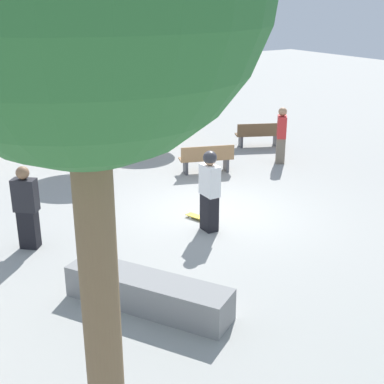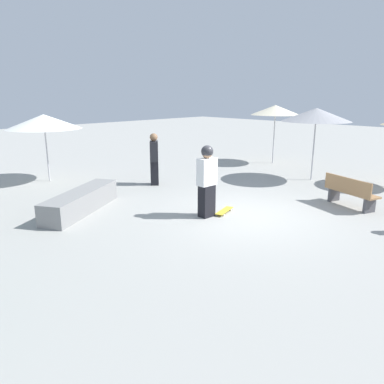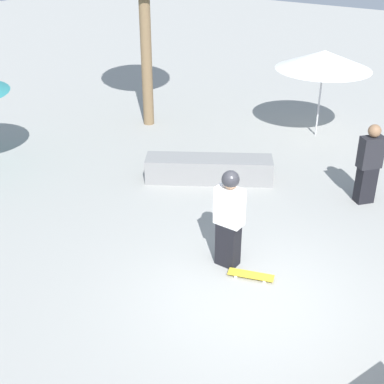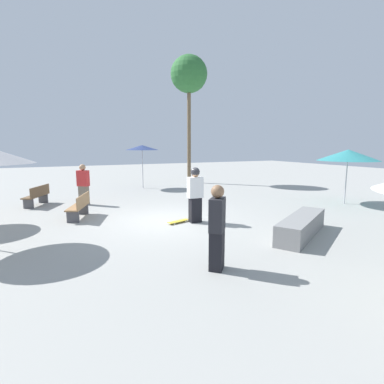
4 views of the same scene
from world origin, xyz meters
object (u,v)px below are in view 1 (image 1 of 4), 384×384
(skater_main, at_px, (210,188))
(skateboard, at_px, (201,218))
(shade_umbrella_tan, at_px, (158,79))
(concrete_ledge, at_px, (147,292))
(bench_far, at_px, (207,159))
(bystander_far, at_px, (27,208))
(bench_near, at_px, (259,135))
(shade_umbrella_grey, at_px, (95,89))
(bystander_watching, at_px, (281,135))

(skater_main, height_order, skateboard, skater_main)
(skateboard, height_order, shade_umbrella_tan, shade_umbrella_tan)
(concrete_ledge, xyz_separation_m, bench_far, (-4.93, -5.54, 0.14))
(concrete_ledge, distance_m, bench_far, 7.42)
(skateboard, distance_m, bystander_far, 3.97)
(concrete_ledge, distance_m, bench_near, 10.68)
(bench_far, xyz_separation_m, bystander_far, (5.92, 2.17, 0.46))
(bystander_far, bearing_deg, skateboard, 29.68)
(skater_main, xyz_separation_m, skateboard, (-0.14, -0.55, -0.94))
(skateboard, height_order, bystander_far, bystander_far)
(skateboard, xyz_separation_m, bench_near, (-5.27, -4.33, 0.37))
(bench_near, relative_size, shade_umbrella_grey, 0.63)
(skater_main, distance_m, concrete_ledge, 3.46)
(skateboard, relative_size, concrete_ledge, 0.29)
(bench_near, xyz_separation_m, shade_umbrella_tan, (2.67, -2.35, 1.82))
(bystander_watching, distance_m, bystander_far, 8.64)
(skateboard, bearing_deg, bystander_watching, -78.84)
(concrete_ledge, height_order, shade_umbrella_grey, shade_umbrella_grey)
(skateboard, distance_m, concrete_ledge, 3.86)
(shade_umbrella_grey, relative_size, shade_umbrella_tan, 1.07)
(skater_main, bearing_deg, shade_umbrella_grey, 3.36)
(skateboard, xyz_separation_m, shade_umbrella_tan, (-2.61, -6.69, 2.19))
(bench_near, relative_size, bystander_far, 0.92)
(bench_near, relative_size, bench_far, 0.99)
(skateboard, xyz_separation_m, bystander_far, (3.81, -0.74, 0.83))
(skater_main, relative_size, shade_umbrella_tan, 0.76)
(skateboard, bearing_deg, skater_main, 148.71)
(shade_umbrella_grey, height_order, bystander_watching, shade_umbrella_grey)
(shade_umbrella_tan, bearing_deg, shade_umbrella_grey, 26.03)
(concrete_ledge, relative_size, shade_umbrella_tan, 1.18)
(skateboard, bearing_deg, shade_umbrella_grey, -14.04)
(shade_umbrella_grey, relative_size, bystander_far, 1.46)
(concrete_ledge, xyz_separation_m, bench_near, (-8.09, -6.96, 0.14))
(concrete_ledge, xyz_separation_m, bystander_watching, (-7.46, -5.13, 0.59))
(bench_near, xyz_separation_m, shade_umbrella_grey, (5.56, -0.94, 1.93))
(skater_main, bearing_deg, bench_near, -46.00)
(skater_main, bearing_deg, bystander_watching, -55.53)
(bench_near, xyz_separation_m, bystander_watching, (0.63, 1.83, 0.45))
(concrete_ledge, relative_size, bench_far, 1.74)
(skater_main, xyz_separation_m, bystander_watching, (-4.79, -3.05, -0.12))
(bystander_far, bearing_deg, bench_far, 60.75)
(skateboard, bearing_deg, bench_near, -67.72)
(skateboard, relative_size, shade_umbrella_grey, 0.32)
(concrete_ledge, bearing_deg, bystander_watching, -145.49)
(skateboard, bearing_deg, bystander_far, 61.91)
(bench_far, relative_size, shade_umbrella_grey, 0.64)
(bystander_watching, bearing_deg, bench_near, 19.47)
(shade_umbrella_grey, xyz_separation_m, bystander_watching, (-4.93, 2.77, -1.48))
(shade_umbrella_tan, relative_size, bystander_far, 1.37)
(bench_near, bearing_deg, shade_umbrella_tan, 163.74)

